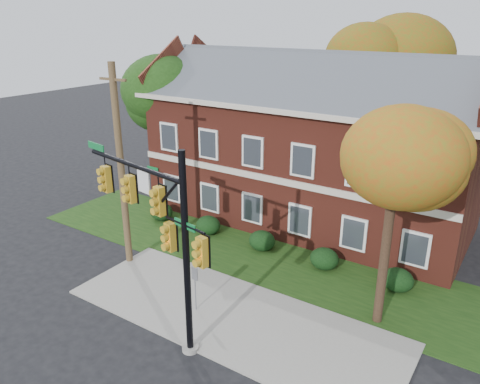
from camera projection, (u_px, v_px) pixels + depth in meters
The scene contains 15 objects.
ground at pixel (217, 330), 18.21m from camera, with size 120.00×120.00×0.00m, color black.
sidewalk at pixel (232, 316), 18.98m from camera, with size 14.00×5.00×0.08m, color gray.
grass_strip at pixel (289, 265), 22.89m from camera, with size 30.00×6.00×0.04m, color #193811.
apartment_building at pixel (310, 137), 26.82m from camera, with size 18.80×8.80×9.74m.
hedge_far_left at pixel (161, 212), 27.91m from camera, with size 1.40×1.26×1.05m, color black.
hedge_left at pixel (208, 225), 26.10m from camera, with size 1.40×1.26×1.05m, color black.
hedge_center at pixel (262, 241), 24.29m from camera, with size 1.40×1.26×1.05m, color black.
hedge_right at pixel (324, 259), 22.48m from camera, with size 1.40×1.26×1.05m, color black.
hedge_far_right at pixel (398, 280), 20.68m from camera, with size 1.40×1.26×1.05m, color black.
tree_near_right at pixel (402, 164), 16.19m from camera, with size 4.50×4.25×8.58m.
tree_left_rear at pixel (168, 95), 30.38m from camera, with size 5.40×5.10×8.88m.
tree_far_rear at pixel (383, 59), 30.90m from camera, with size 6.84×6.46×11.52m.
traffic_signal at pixel (160, 222), 16.33m from camera, with size 6.72×1.37×7.58m.
utility_pole at pixel (121, 168), 21.59m from camera, with size 1.51×0.34×9.66m.
sign_post at pixel (195, 282), 18.94m from camera, with size 0.30×0.06×2.03m.
Camera 1 is at (9.10, -12.15, 11.44)m, focal length 35.00 mm.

